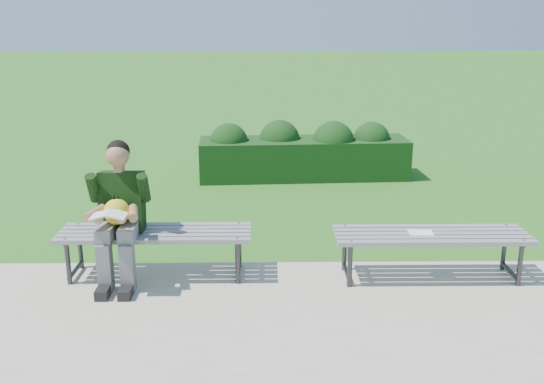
# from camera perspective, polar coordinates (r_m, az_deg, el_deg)

# --- Properties ---
(ground) EXTENTS (80.00, 80.00, 0.00)m
(ground) POSITION_cam_1_polar(r_m,az_deg,el_deg) (6.17, 0.09, -6.80)
(ground) COLOR #2B7023
(ground) RESTS_ON ground
(walkway) EXTENTS (30.00, 3.50, 0.02)m
(walkway) POSITION_cam_1_polar(r_m,az_deg,el_deg) (4.60, 0.40, -15.21)
(walkway) COLOR #B8B09A
(walkway) RESTS_ON ground
(hedge) EXTENTS (3.23, 0.98, 0.89)m
(hedge) POSITION_cam_1_polar(r_m,az_deg,el_deg) (9.37, 2.98, 3.78)
(hedge) COLOR #103B10
(hedge) RESTS_ON ground
(bench_left) EXTENTS (1.80, 0.50, 0.46)m
(bench_left) POSITION_cam_1_polar(r_m,az_deg,el_deg) (5.83, -10.91, -4.12)
(bench_left) COLOR gray
(bench_left) RESTS_ON walkway
(bench_right) EXTENTS (1.80, 0.50, 0.46)m
(bench_right) POSITION_cam_1_polar(r_m,az_deg,el_deg) (5.86, 14.74, -4.25)
(bench_right) COLOR gray
(bench_right) RESTS_ON walkway
(seated_boy) EXTENTS (0.56, 0.76, 1.31)m
(seated_boy) POSITION_cam_1_polar(r_m,az_deg,el_deg) (5.70, -14.20, -1.60)
(seated_boy) COLOR gray
(seated_boy) RESTS_ON walkway
(paper_sheet) EXTENTS (0.23, 0.17, 0.01)m
(paper_sheet) POSITION_cam_1_polar(r_m,az_deg,el_deg) (5.82, 13.83, -3.74)
(paper_sheet) COLOR white
(paper_sheet) RESTS_ON bench_right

